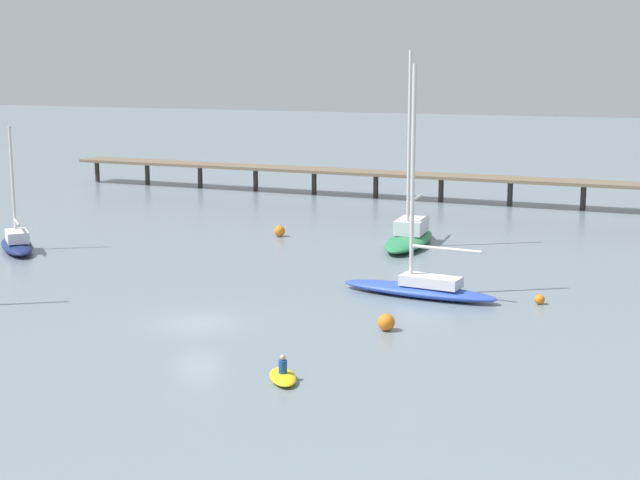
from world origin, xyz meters
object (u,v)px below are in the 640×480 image
at_px(dinghy_yellow, 283,376).
at_px(mooring_buoy_mid, 540,299).
at_px(mooring_buoy_near, 279,231).
at_px(mooring_buoy_far, 386,322).
at_px(sailboat_green, 409,234).
at_px(pier, 555,177).
at_px(sailboat_navy, 17,242).
at_px(sailboat_blue, 421,284).

xyz_separation_m(dinghy_yellow, mooring_buoy_mid, (7.75, 17.07, 0.06)).
bearing_deg(dinghy_yellow, mooring_buoy_near, 115.02).
xyz_separation_m(mooring_buoy_mid, mooring_buoy_far, (-6.16, -8.21, 0.15)).
xyz_separation_m(sailboat_green, mooring_buoy_far, (5.54, -21.92, -0.38)).
xyz_separation_m(pier, sailboat_green, (-6.92, -22.35, -2.07)).
relative_size(sailboat_navy, mooring_buoy_mid, 15.84).
xyz_separation_m(pier, mooring_buoy_mid, (4.79, -36.07, -2.61)).
relative_size(pier, mooring_buoy_near, 95.37).
relative_size(sailboat_blue, sailboat_navy, 1.49).
relative_size(sailboat_blue, dinghy_yellow, 4.95).
bearing_deg(sailboat_green, dinghy_yellow, -82.68).
distance_m(dinghy_yellow, mooring_buoy_near, 33.63).
bearing_deg(mooring_buoy_far, sailboat_navy, 163.02).
relative_size(sailboat_blue, mooring_buoy_far, 15.20).
bearing_deg(sailboat_green, mooring_buoy_near, -178.27).
relative_size(pier, sailboat_green, 5.84).
height_order(sailboat_blue, mooring_buoy_mid, sailboat_blue).
bearing_deg(sailboat_navy, mooring_buoy_mid, -1.74).
xyz_separation_m(sailboat_blue, mooring_buoy_far, (0.42, -7.39, -0.30)).
bearing_deg(mooring_buoy_far, sailboat_green, 104.19).
bearing_deg(pier, mooring_buoy_far, -91.78).
xyz_separation_m(sailboat_blue, sailboat_green, (-5.12, 14.53, 0.08)).
height_order(sailboat_green, sailboat_navy, sailboat_green).
bearing_deg(mooring_buoy_mid, sailboat_blue, -172.97).
xyz_separation_m(dinghy_yellow, mooring_buoy_far, (1.59, 8.86, 0.21)).
bearing_deg(dinghy_yellow, sailboat_green, 97.32).
bearing_deg(pier, dinghy_yellow, -93.19).
bearing_deg(sailboat_navy, mooring_buoy_near, 39.88).
height_order(pier, mooring_buoy_mid, pier).
bearing_deg(dinghy_yellow, pier, 86.81).
xyz_separation_m(dinghy_yellow, mooring_buoy_near, (-14.22, 30.47, 0.21)).
xyz_separation_m(pier, sailboat_blue, (-1.80, -36.88, -2.16)).
height_order(pier, mooring_buoy_near, pier).
bearing_deg(sailboat_green, mooring_buoy_mid, -49.53).
relative_size(sailboat_navy, dinghy_yellow, 3.33).
distance_m(sailboat_navy, mooring_buoy_far, 31.92).
xyz_separation_m(sailboat_blue, mooring_buoy_near, (-15.39, 14.22, -0.30)).
relative_size(mooring_buoy_mid, mooring_buoy_far, 0.64).
bearing_deg(sailboat_green, pier, 72.81).
height_order(dinghy_yellow, mooring_buoy_near, dinghy_yellow).
distance_m(pier, sailboat_green, 23.49).
bearing_deg(sailboat_navy, pier, 47.62).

